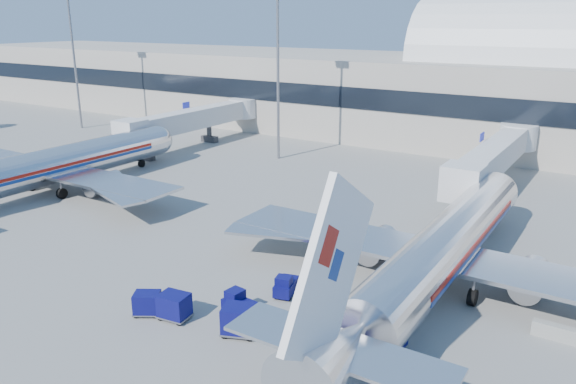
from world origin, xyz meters
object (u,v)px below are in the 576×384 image
Objects in this scene: jetbridge_near at (497,154)px; mast_west at (278,44)px; mast_far_west at (72,38)px; cart_train_c at (147,303)px; airliner_main at (441,250)px; cart_train_b at (174,306)px; tug_right at (385,334)px; cart_open_red at (169,308)px; barrier_near at (559,333)px; cart_solo_near at (304,384)px; tug_left at (286,285)px; tug_lead at (240,304)px; jetbridge_mid at (199,118)px; cart_train_a at (240,320)px; airliner_mid at (52,166)px.

jetbridge_near is 1.22× the size of mast_west.
cart_train_c is (55.63, -38.73, -14.00)m from mast_far_west.
cart_train_b is at bearing -134.61° from airliner_main.
cart_open_red is at bearing -156.92° from tug_right.
mast_west reaches higher than barrier_near.
cart_solo_near reaches higher than cart_train_b.
cart_train_c is at bearing 125.32° from tug_left.
airliner_main is 16.43× the size of tug_right.
jetbridge_near is at bearing 86.00° from tug_lead.
jetbridge_mid is 10.86× the size of tug_left.
cart_train_a is (-5.64, -38.29, -2.96)m from jetbridge_near.
tug_lead is 9.15m from cart_solo_near.
cart_train_c is (-22.37, -10.73, 0.34)m from barrier_near.
jetbridge_mid is 48.67m from tug_left.
jetbridge_mid is at bearing 147.41° from tug_right.
airliner_main is 1.00× the size of airliner_mid.
airliner_mid is 34.22m from tug_left.
cart_solo_near is at bearing -44.18° from jetbridge_mid.
tug_lead is (-7.00, -36.44, -3.21)m from jetbridge_near.
cart_train_c is (-1.82, -0.51, -0.10)m from cart_train_b.
cart_train_b reaches higher than tug_right.
tug_lead is 4.08m from cart_train_b.
barrier_near is at bearing 42.89° from cart_solo_near.
mast_far_west is 84.11m from barrier_near.
cart_solo_near is at bearing -89.10° from jetbridge_near.
mast_west is 10.11× the size of cart_solo_near.
mast_far_west and mast_west have the same top height.
cart_solo_near is (7.65, -5.01, 0.22)m from tug_lead.
mast_far_west is 70.39m from cart_train_b.
cart_train_b is (-4.51, -0.73, -0.08)m from cart_train_a.
airliner_mid is 26.43m from jetbridge_mid.
cart_train_a is (0.41, -5.65, 0.28)m from tug_left.
cart_train_b reaches higher than cart_train_c.
mast_far_west is at bearing 137.68° from airliner_mid.
cart_train_a is (33.96, -11.99, -1.96)m from airliner_mid.
airliner_main is 41.12m from mast_west.
tug_right is at bearing -11.35° from airliner_mid.
cart_open_red is (-10.90, -38.74, -3.52)m from jetbridge_near.
airliner_main is 14.00m from tug_lead.
cart_train_c is at bearing -154.38° from barrier_near.
jetbridge_mid is 59.55m from cart_solo_near.
cart_train_a reaches higher than tug_left.
airliner_main reaches higher than tug_left.
airliner_main is 18.09× the size of cart_train_b.
airliner_mid is 42.53m from tug_right.
airliner_mid is 47.55m from jetbridge_near.
barrier_near is (52.40, -28.81, -3.48)m from jetbridge_mid.
cart_train_b is at bearing -65.46° from mast_west.
tug_lead is at bearing -30.45° from mast_far_west.
tug_right is (41.64, -8.36, -2.28)m from airliner_mid.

